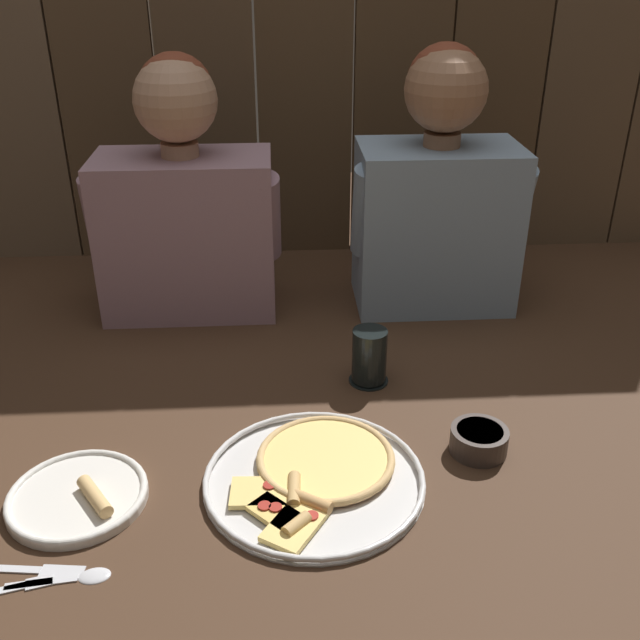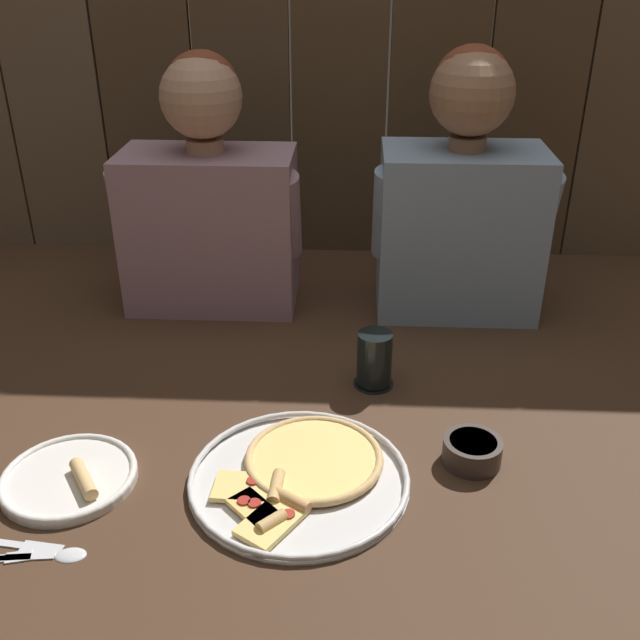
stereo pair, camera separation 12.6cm
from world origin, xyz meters
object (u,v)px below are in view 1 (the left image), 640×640
object	(u,v)px
dinner_plate	(78,496)
diner_left	(185,203)
drinking_glass	(369,357)
pizza_tray	(316,473)
dipping_bowl	(479,439)
diner_right	(438,194)

from	to	relation	value
dinner_plate	diner_left	size ratio (longest dim) A/B	0.38
drinking_glass	diner_left	xyz separation A→B (m)	(-0.37, 0.35, 0.20)
diner_left	dinner_plate	bearing A→B (deg)	-100.01
pizza_tray	diner_left	xyz separation A→B (m)	(-0.25, 0.63, 0.24)
dipping_bowl	diner_right	world-z (taller)	diner_right
diner_left	diner_right	bearing A→B (deg)	-0.00
drinking_glass	dinner_plate	bearing A→B (deg)	-147.40
diner_right	pizza_tray	bearing A→B (deg)	-116.06
dinner_plate	diner_left	world-z (taller)	diner_left
drinking_glass	diner_left	distance (m)	0.55
dipping_bowl	diner_right	size ratio (longest dim) A/B	0.17
diner_left	diner_right	distance (m)	0.56
drinking_glass	diner_left	bearing A→B (deg)	136.75
dinner_plate	diner_left	bearing A→B (deg)	79.99
dinner_plate	diner_right	distance (m)	0.98
dinner_plate	dipping_bowl	distance (m)	0.65
drinking_glass	dipping_bowl	xyz separation A→B (m)	(0.16, -0.23, -0.03)
pizza_tray	diner_right	bearing A→B (deg)	63.94
dinner_plate	diner_right	xyz separation A→B (m)	(0.68, 0.66, 0.25)
drinking_glass	dipping_bowl	bearing A→B (deg)	-55.38
pizza_tray	dipping_bowl	size ratio (longest dim) A/B	3.64
dipping_bowl	diner_right	distance (m)	0.63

